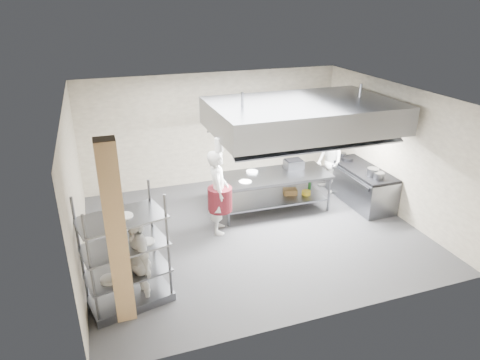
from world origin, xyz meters
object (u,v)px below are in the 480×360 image
object	(u,v)px
chef_head	(218,192)
griddle	(294,164)
chef_line	(329,163)
chef_plating	(139,261)
cooking_range	(361,186)
stockpot	(373,172)
pass_rack	(125,251)
island	(273,192)

from	to	relation	value
chef_head	griddle	size ratio (longest dim) A/B	4.36
chef_head	chef_line	size ratio (longest dim) A/B	1.17
chef_plating	cooking_range	bearing A→B (deg)	98.43
stockpot	chef_line	bearing A→B (deg)	107.64
pass_rack	cooking_range	size ratio (longest dim) A/B	1.00
chef_head	chef_line	xyz separation A→B (m)	(3.30, 1.06, -0.14)
chef_head	chef_plating	world-z (taller)	chef_head
griddle	chef_line	bearing A→B (deg)	13.53
chef_plating	chef_line	bearing A→B (deg)	107.25
island	cooking_range	distance (m)	2.27
pass_rack	griddle	size ratio (longest dim) A/B	4.62
island	cooking_range	xyz separation A→B (m)	(2.25, -0.31, -0.04)
cooking_range	chef_plating	xyz separation A→B (m)	(-5.68, -2.12, 0.37)
cooking_range	pass_rack	bearing A→B (deg)	-160.51
pass_rack	cooking_range	distance (m)	6.26
stockpot	pass_rack	bearing A→B (deg)	-164.76
cooking_range	griddle	bearing A→B (deg)	162.60
island	griddle	bearing A→B (deg)	19.65
griddle	stockpot	size ratio (longest dim) A/B	1.59
island	stockpot	world-z (taller)	stockpot
cooking_range	griddle	world-z (taller)	griddle
pass_rack	stockpot	distance (m)	6.02
griddle	chef_plating	bearing A→B (deg)	-147.32
island	chef_head	size ratio (longest dim) A/B	1.42
cooking_range	griddle	distance (m)	1.81
chef_line	griddle	size ratio (longest dim) A/B	3.72
chef_line	stockpot	bearing A→B (deg)	21.38
cooking_range	island	bearing A→B (deg)	172.06
chef_line	griddle	distance (m)	1.21
chef_line	chef_plating	xyz separation A→B (m)	(-5.20, -2.91, -0.02)
chef_head	griddle	bearing A→B (deg)	-56.27
pass_rack	cooking_range	bearing A→B (deg)	6.18
chef_line	griddle	bearing A→B (deg)	-72.40
pass_rack	chef_plating	world-z (taller)	pass_rack
stockpot	cooking_range	bearing A→B (deg)	82.19
chef_line	chef_plating	world-z (taller)	chef_line
chef_line	stockpot	world-z (taller)	chef_line
griddle	stockpot	xyz separation A→B (m)	(1.57, -1.01, -0.02)
chef_head	chef_plating	size ratio (longest dim) A/B	1.19
cooking_range	stockpot	xyz separation A→B (m)	(-0.07, -0.50, 0.57)
chef_line	pass_rack	bearing A→B (deg)	-58.20
pass_rack	chef_plating	bearing A→B (deg)	-23.46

